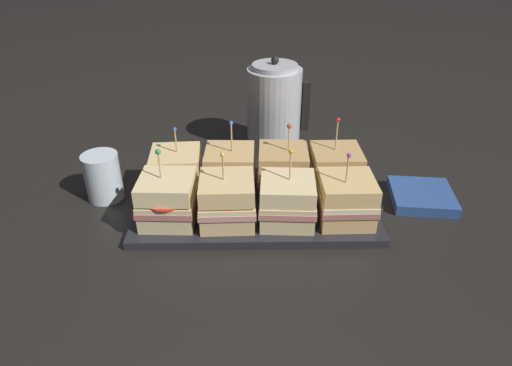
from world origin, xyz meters
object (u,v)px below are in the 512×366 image
kettle_steel (274,109)px  napkin_stack (422,196)px  serving_platter (256,207)px  sandwich_front_far_left (168,200)px  sandwich_front_center_right (287,201)px  sandwich_back_far_left (176,171)px  sandwich_front_center_left (227,201)px  sandwich_back_center_right (283,169)px  drinking_glass (103,177)px  sandwich_back_far_right (335,170)px  sandwich_front_far_right (346,199)px  sandwich_back_center_left (230,170)px

kettle_steel → napkin_stack: 0.43m
serving_platter → sandwich_front_far_left: size_ratio=3.19×
sandwich_front_center_right → sandwich_back_far_left: 0.27m
sandwich_front_far_left → sandwich_front_center_left: size_ratio=1.02×
sandwich_front_center_left → sandwich_back_center_right: size_ratio=0.99×
sandwich_back_far_left → sandwich_back_center_right: (0.24, 0.00, 0.00)m
sandwich_front_far_left → napkin_stack: 0.56m
serving_platter → sandwich_back_center_right: 0.10m
sandwich_back_center_right → drinking_glass: sandwich_back_center_right is taller
sandwich_back_far_left → sandwich_back_far_right: sandwich_back_far_right is taller
kettle_steel → sandwich_back_center_right: bearing=-88.1°
sandwich_front_far_left → sandwich_front_center_left: sandwich_front_far_left is taller
serving_platter → sandwich_front_far_right: size_ratio=3.29×
sandwich_front_far_right → sandwich_back_far_right: (-0.00, 0.12, 0.00)m
serving_platter → sandwich_back_center_right: bearing=45.8°
sandwich_front_far_left → kettle_steel: 0.43m
sandwich_back_center_left → sandwich_back_center_right: bearing=1.2°
sandwich_back_far_left → sandwich_front_center_right: bearing=-27.5°
sandwich_back_center_left → sandwich_back_center_right: sandwich_back_center_left is taller
serving_platter → sandwich_back_center_left: size_ratio=3.03×
sandwich_front_center_right → kettle_steel: bearing=91.4°
sandwich_back_center_right → napkin_stack: bearing=-5.5°
drinking_glass → sandwich_back_center_right: bearing=0.7°
serving_platter → kettle_steel: size_ratio=2.02×
sandwich_front_far_left → sandwich_back_center_right: (0.24, 0.12, -0.00)m
sandwich_back_far_left → sandwich_back_center_right: size_ratio=0.96×
sandwich_front_center_left → sandwich_front_far_right: same height
sandwich_front_far_left → napkin_stack: (0.55, 0.09, -0.05)m
sandwich_front_far_left → sandwich_back_far_right: sandwich_back_far_right is taller
sandwich_back_far_left → sandwich_back_center_left: 0.12m
sandwich_back_far_right → sandwich_front_far_left: bearing=-161.9°
sandwich_front_far_left → sandwich_back_far_left: size_ratio=1.05×
drinking_glass → sandwich_front_far_left: bearing=-35.3°
sandwich_front_far_left → drinking_glass: (-0.16, 0.12, -0.01)m
sandwich_front_far_right → drinking_glass: sandwich_front_far_right is taller
sandwich_front_far_left → napkin_stack: bearing=9.3°
sandwich_front_center_right → sandwich_back_far_right: (0.12, 0.12, 0.00)m
sandwich_back_far_left → sandwich_back_far_right: 0.35m
sandwich_back_center_right → sandwich_front_far_right: bearing=-45.7°
sandwich_front_far_right → sandwich_back_center_right: size_ratio=0.98×
sandwich_back_far_left → drinking_glass: sandwich_back_far_left is taller
kettle_steel → drinking_glass: kettle_steel is taller
sandwich_front_center_left → sandwich_back_center_right: sandwich_back_center_right is taller
kettle_steel → sandwich_back_far_left: bearing=-133.3°
sandwich_back_far_right → sandwich_front_center_right: bearing=-134.0°
sandwich_front_center_left → drinking_glass: bearing=156.8°
serving_platter → sandwich_front_center_right: sandwich_front_center_right is taller
sandwich_back_center_right → sandwich_back_center_left: bearing=-178.8°
sandwich_front_far_left → sandwich_front_far_right: sandwich_front_far_left is taller
sandwich_back_far_right → drinking_glass: sandwich_back_far_right is taller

